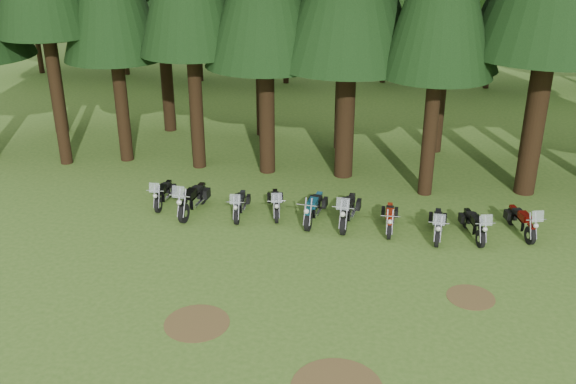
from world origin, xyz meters
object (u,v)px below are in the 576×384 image
(motorcycle_1, at_px, (193,200))
(motorcycle_5, at_px, (348,212))
(motorcycle_6, at_px, (390,219))
(motorcycle_3, at_px, (276,204))
(motorcycle_8, at_px, (474,226))
(motorcycle_2, at_px, (240,205))
(motorcycle_9, at_px, (521,222))
(motorcycle_0, at_px, (163,194))
(motorcycle_7, at_px, (438,226))
(motorcycle_4, at_px, (314,209))

(motorcycle_1, relative_size, motorcycle_5, 1.02)
(motorcycle_5, bearing_deg, motorcycle_6, -1.46)
(motorcycle_1, xyz_separation_m, motorcycle_3, (3.06, 0.35, -0.09))
(motorcycle_1, xyz_separation_m, motorcycle_8, (10.09, -0.38, -0.07))
(motorcycle_5, relative_size, motorcycle_6, 1.21)
(motorcycle_5, bearing_deg, motorcycle_2, -175.43)
(motorcycle_3, height_order, motorcycle_9, motorcycle_9)
(motorcycle_0, relative_size, motorcycle_7, 0.98)
(motorcycle_4, bearing_deg, motorcycle_7, -0.73)
(motorcycle_5, distance_m, motorcycle_9, 5.99)
(motorcycle_3, xyz_separation_m, motorcycle_5, (2.68, -0.40, 0.08))
(motorcycle_2, height_order, motorcycle_7, motorcycle_7)
(motorcycle_3, bearing_deg, motorcycle_5, -20.74)
(motorcycle_2, relative_size, motorcycle_8, 0.97)
(motorcycle_0, distance_m, motorcycle_9, 13.07)
(motorcycle_2, relative_size, motorcycle_9, 0.95)
(motorcycle_5, xyz_separation_m, motorcycle_6, (1.48, -0.19, -0.09))
(motorcycle_4, height_order, motorcycle_7, motorcycle_7)
(motorcycle_8, xyz_separation_m, motorcycle_9, (1.65, 0.51, 0.01))
(motorcycle_2, bearing_deg, motorcycle_7, -8.66)
(motorcycle_7, bearing_deg, motorcycle_6, 172.45)
(motorcycle_4, distance_m, motorcycle_5, 1.24)
(motorcycle_3, height_order, motorcycle_5, motorcycle_5)
(motorcycle_3, height_order, motorcycle_4, motorcycle_3)
(motorcycle_2, xyz_separation_m, motorcycle_4, (2.74, 0.00, 0.04))
(motorcycle_4, height_order, motorcycle_8, motorcycle_8)
(motorcycle_3, bearing_deg, motorcycle_7, -21.13)
(motorcycle_6, bearing_deg, motorcycle_0, 174.36)
(motorcycle_1, bearing_deg, motorcycle_5, 5.69)
(motorcycle_4, relative_size, motorcycle_9, 1.06)
(motorcycle_5, height_order, motorcycle_8, motorcycle_5)
(motorcycle_0, height_order, motorcycle_4, motorcycle_0)
(motorcycle_0, distance_m, motorcycle_1, 1.44)
(motorcycle_6, xyz_separation_m, motorcycle_8, (2.86, -0.14, 0.03))
(motorcycle_5, height_order, motorcycle_7, motorcycle_5)
(motorcycle_8, height_order, motorcycle_9, motorcycle_9)
(motorcycle_3, bearing_deg, motorcycle_6, -20.29)
(motorcycle_5, distance_m, motorcycle_6, 1.49)
(motorcycle_2, xyz_separation_m, motorcycle_5, (3.97, -0.08, 0.08))
(motorcycle_2, bearing_deg, motorcycle_3, 10.01)
(motorcycle_4, height_order, motorcycle_6, motorcycle_4)
(motorcycle_6, bearing_deg, motorcycle_5, 172.40)
(motorcycle_1, distance_m, motorcycle_8, 10.10)
(motorcycle_2, distance_m, motorcycle_9, 9.96)
(motorcycle_7, bearing_deg, motorcycle_9, 16.95)
(motorcycle_1, relative_size, motorcycle_9, 1.15)
(motorcycle_3, height_order, motorcycle_7, motorcycle_7)
(motorcycle_8, bearing_deg, motorcycle_6, 164.22)
(motorcycle_3, relative_size, motorcycle_5, 0.84)
(motorcycle_9, bearing_deg, motorcycle_8, -177.46)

